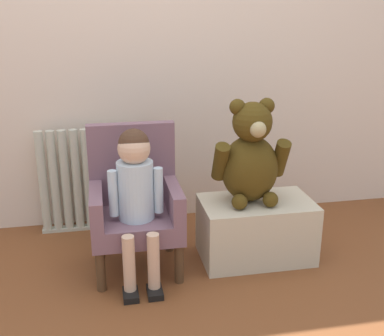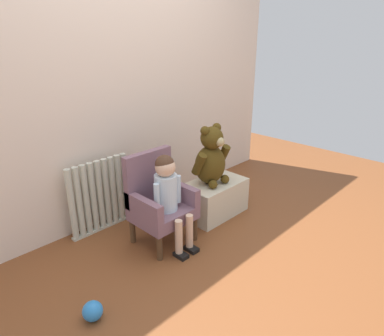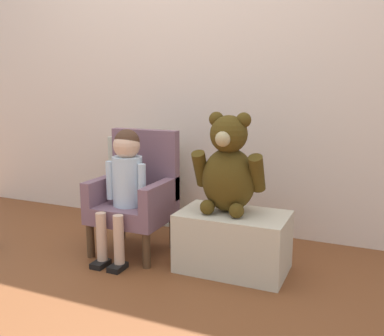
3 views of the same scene
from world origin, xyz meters
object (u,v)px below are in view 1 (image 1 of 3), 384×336
Objects in this scene: child_armchair at (135,202)px; low_bench at (256,229)px; child_figure at (136,184)px; radiator at (88,181)px; large_teddy_bear at (251,157)px.

child_armchair is 1.25× the size of low_bench.
low_bench is at bearing 6.51° from child_figure.
large_teddy_bear is (0.81, -0.49, 0.24)m from radiator.
child_armchair is at bearing -63.27° from radiator.
child_figure is 0.70m from low_bench.
low_bench is at bearing -26.83° from large_teddy_bear.
child_armchair is 0.97× the size of child_figure.
large_teddy_bear is at bearing 153.17° from low_bench.
low_bench is (0.61, -0.04, -0.18)m from child_armchair.
child_figure is 0.59m from large_teddy_bear.
radiator is 0.65m from child_figure.
child_armchair reaches higher than low_bench.
child_armchair is (0.23, -0.46, 0.04)m from radiator.
large_teddy_bear is at bearing -31.12° from radiator.
child_armchair is 0.64m from low_bench.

